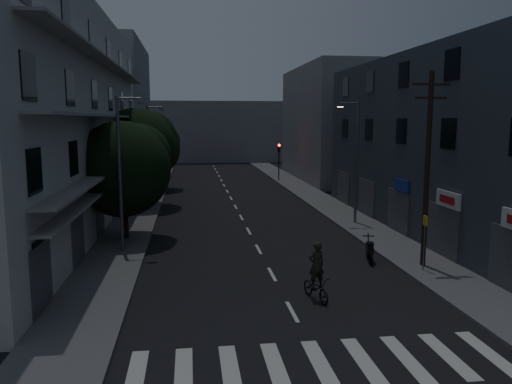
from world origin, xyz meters
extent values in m
plane|color=black|center=(0.00, 25.00, 0.00)|extent=(160.00, 160.00, 0.00)
cube|color=#565659|center=(-7.50, 25.00, 0.07)|extent=(3.00, 90.00, 0.15)
cube|color=#565659|center=(7.50, 25.00, 0.07)|extent=(3.00, 90.00, 0.15)
cube|color=beige|center=(-5.20, -2.00, 0.01)|extent=(0.50, 3.00, 0.01)
cube|color=beige|center=(-3.90, -2.00, 0.01)|extent=(0.50, 3.00, 0.01)
cube|color=beige|center=(-2.60, -2.00, 0.01)|extent=(0.50, 3.00, 0.01)
cube|color=beige|center=(-1.30, -2.00, 0.01)|extent=(0.50, 3.00, 0.01)
cube|color=beige|center=(0.00, -2.00, 0.01)|extent=(0.50, 3.00, 0.01)
cube|color=beige|center=(1.30, -2.00, 0.01)|extent=(0.50, 3.00, 0.01)
cube|color=beige|center=(2.60, -2.00, 0.01)|extent=(0.50, 3.00, 0.01)
cube|color=beige|center=(3.90, -2.00, 0.01)|extent=(0.50, 3.00, 0.01)
cube|color=beige|center=(5.20, -2.00, 0.01)|extent=(0.50, 3.00, 0.01)
cube|color=beige|center=(0.00, 2.00, 0.01)|extent=(0.15, 2.00, 0.01)
cube|color=beige|center=(0.00, 6.50, 0.01)|extent=(0.15, 2.00, 0.01)
cube|color=beige|center=(0.00, 11.00, 0.01)|extent=(0.15, 2.00, 0.01)
cube|color=beige|center=(0.00, 15.50, 0.01)|extent=(0.15, 2.00, 0.01)
cube|color=beige|center=(0.00, 20.00, 0.01)|extent=(0.15, 2.00, 0.01)
cube|color=beige|center=(0.00, 24.50, 0.01)|extent=(0.15, 2.00, 0.01)
cube|color=beige|center=(0.00, 29.00, 0.01)|extent=(0.15, 2.00, 0.01)
cube|color=beige|center=(0.00, 33.50, 0.01)|extent=(0.15, 2.00, 0.01)
cube|color=beige|center=(0.00, 38.00, 0.01)|extent=(0.15, 2.00, 0.01)
cube|color=beige|center=(0.00, 42.50, 0.01)|extent=(0.15, 2.00, 0.01)
cube|color=beige|center=(0.00, 47.00, 0.01)|extent=(0.15, 2.00, 0.01)
cube|color=beige|center=(0.00, 51.50, 0.01)|extent=(0.15, 2.00, 0.01)
cube|color=beige|center=(0.00, 56.00, 0.01)|extent=(0.15, 2.00, 0.01)
cube|color=beige|center=(0.00, 60.50, 0.01)|extent=(0.15, 2.00, 0.01)
cube|color=#B4B5AF|center=(-12.00, 18.00, 7.00)|extent=(6.00, 36.00, 14.00)
cube|color=black|center=(-8.98, 3.00, 2.00)|extent=(0.06, 1.60, 1.60)
cube|color=black|center=(-8.98, 9.00, 2.00)|extent=(0.06, 1.60, 1.60)
cube|color=black|center=(-8.98, 15.00, 2.00)|extent=(0.06, 1.60, 1.60)
cube|color=black|center=(-8.98, 21.00, 2.00)|extent=(0.06, 1.60, 1.60)
cube|color=black|center=(-8.98, 27.00, 2.00)|extent=(0.06, 1.60, 1.60)
cube|color=black|center=(-8.98, 33.00, 2.00)|extent=(0.06, 1.60, 1.60)
cube|color=black|center=(-8.98, 3.00, 5.20)|extent=(0.06, 1.60, 1.60)
cube|color=black|center=(-8.98, 9.00, 5.20)|extent=(0.06, 1.60, 1.60)
cube|color=black|center=(-8.98, 15.00, 5.20)|extent=(0.06, 1.60, 1.60)
cube|color=black|center=(-8.98, 21.00, 5.20)|extent=(0.06, 1.60, 1.60)
cube|color=black|center=(-8.98, 27.00, 5.20)|extent=(0.06, 1.60, 1.60)
cube|color=black|center=(-8.98, 33.00, 5.20)|extent=(0.06, 1.60, 1.60)
cube|color=black|center=(-8.98, 3.00, 8.40)|extent=(0.06, 1.60, 1.60)
cube|color=black|center=(-8.98, 9.00, 8.40)|extent=(0.06, 1.60, 1.60)
cube|color=black|center=(-8.98, 15.00, 8.40)|extent=(0.06, 1.60, 1.60)
cube|color=black|center=(-8.98, 21.00, 8.40)|extent=(0.06, 1.60, 1.60)
cube|color=black|center=(-8.98, 27.00, 8.40)|extent=(0.06, 1.60, 1.60)
cube|color=black|center=(-8.98, 33.00, 8.40)|extent=(0.06, 1.60, 1.60)
cube|color=black|center=(-8.98, 9.00, 11.60)|extent=(0.06, 1.60, 1.60)
cube|color=black|center=(-8.98, 15.00, 11.60)|extent=(0.06, 1.60, 1.60)
cube|color=black|center=(-8.98, 21.00, 11.60)|extent=(0.06, 1.60, 1.60)
cube|color=black|center=(-8.98, 27.00, 11.60)|extent=(0.06, 1.60, 1.60)
cube|color=black|center=(-8.98, 33.00, 11.60)|extent=(0.06, 1.60, 1.60)
cube|color=gray|center=(-8.50, 18.00, 4.00)|extent=(1.00, 32.40, 0.12)
cube|color=gray|center=(-8.50, 18.00, 7.20)|extent=(1.00, 32.40, 0.12)
cube|color=gray|center=(-8.50, 18.00, 10.40)|extent=(1.00, 32.40, 0.12)
cube|color=gray|center=(-8.60, 18.00, 3.10)|extent=(0.80, 32.40, 0.12)
cube|color=#424247|center=(-8.97, 3.00, 1.40)|extent=(0.06, 2.40, 2.40)
cube|color=#424247|center=(-8.97, 9.00, 1.40)|extent=(0.06, 2.40, 2.40)
cube|color=#424247|center=(-8.97, 15.00, 1.40)|extent=(0.06, 2.40, 2.40)
cube|color=#424247|center=(-8.97, 21.00, 1.40)|extent=(0.06, 2.40, 2.40)
cube|color=#424247|center=(-8.97, 27.00, 1.40)|extent=(0.06, 2.40, 2.40)
cube|color=#424247|center=(-8.97, 33.00, 1.40)|extent=(0.06, 2.40, 2.40)
cube|color=#2E343E|center=(12.00, 14.00, 5.50)|extent=(6.00, 28.00, 11.00)
cube|color=black|center=(8.98, 8.00, 6.30)|extent=(0.06, 1.40, 1.50)
cube|color=black|center=(8.98, 13.50, 6.30)|extent=(0.06, 1.40, 1.50)
cube|color=black|center=(8.98, 19.00, 6.30)|extent=(0.06, 1.40, 1.50)
cube|color=black|center=(8.98, 24.50, 6.30)|extent=(0.06, 1.40, 1.50)
cube|color=black|center=(8.98, 8.00, 9.60)|extent=(0.06, 1.40, 1.50)
cube|color=black|center=(8.98, 13.50, 9.60)|extent=(0.06, 1.40, 1.50)
cube|color=black|center=(8.98, 19.00, 9.60)|extent=(0.06, 1.40, 1.50)
cube|color=black|center=(8.98, 24.50, 9.60)|extent=(0.06, 1.40, 1.50)
cube|color=#424247|center=(8.97, 2.50, 1.40)|extent=(0.06, 3.00, 2.60)
cube|color=#424247|center=(8.97, 8.00, 1.40)|extent=(0.06, 3.00, 2.60)
cube|color=#424247|center=(8.97, 13.50, 1.40)|extent=(0.06, 3.00, 2.60)
cube|color=#424247|center=(8.97, 19.00, 1.40)|extent=(0.06, 3.00, 2.60)
cube|color=#424247|center=(8.97, 24.50, 1.40)|extent=(0.06, 3.00, 2.60)
cube|color=silver|center=(8.90, 7.50, 3.10)|extent=(0.12, 2.20, 0.80)
cube|color=#B21414|center=(8.82, 7.50, 3.10)|extent=(0.02, 1.40, 0.36)
cube|color=navy|center=(8.90, 13.00, 3.10)|extent=(0.12, 2.00, 0.70)
cube|color=slate|center=(-12.00, 48.00, 8.00)|extent=(6.00, 20.00, 16.00)
cube|color=slate|center=(12.00, 42.00, 6.50)|extent=(6.00, 20.00, 13.00)
cube|color=slate|center=(0.00, 70.00, 5.00)|extent=(24.00, 8.00, 10.00)
cylinder|color=black|center=(-7.44, 13.99, 1.98)|extent=(0.44, 0.44, 3.66)
sphere|color=black|center=(-7.44, 13.99, 4.18)|extent=(5.50, 5.50, 5.50)
sphere|color=black|center=(-6.61, 14.68, 4.87)|extent=(3.85, 3.85, 3.85)
sphere|color=black|center=(-8.12, 13.44, 4.59)|extent=(3.57, 3.57, 3.57)
cylinder|color=black|center=(-7.74, 25.07, 2.24)|extent=(0.44, 0.44, 4.18)
sphere|color=black|center=(-7.74, 25.07, 4.75)|extent=(6.30, 6.30, 6.30)
sphere|color=black|center=(-6.79, 25.86, 5.54)|extent=(4.41, 4.41, 4.41)
sphere|color=black|center=(-8.52, 24.44, 5.22)|extent=(4.09, 4.09, 4.09)
cylinder|color=black|center=(-7.22, 35.43, 1.96)|extent=(0.44, 0.44, 3.61)
sphere|color=black|center=(-7.22, 35.43, 4.12)|extent=(5.39, 5.39, 5.39)
sphere|color=black|center=(-6.41, 36.10, 4.80)|extent=(3.77, 3.77, 3.77)
sphere|color=black|center=(-7.90, 34.89, 4.53)|extent=(3.50, 3.50, 3.50)
cylinder|color=black|center=(6.47, 40.71, 1.75)|extent=(0.12, 0.12, 3.20)
cube|color=black|center=(6.47, 40.71, 3.80)|extent=(0.28, 0.22, 0.90)
sphere|color=#FF0C05|center=(6.47, 40.56, 4.13)|extent=(0.22, 0.22, 0.22)
sphere|color=#3F330C|center=(6.47, 40.56, 3.83)|extent=(0.22, 0.22, 0.22)
sphere|color=black|center=(6.47, 40.56, 3.53)|extent=(0.22, 0.22, 0.22)
cylinder|color=black|center=(-6.44, 41.49, 1.75)|extent=(0.12, 0.12, 3.20)
cube|color=black|center=(-6.44, 41.49, 3.80)|extent=(0.28, 0.22, 0.90)
sphere|color=black|center=(-6.44, 41.34, 4.13)|extent=(0.22, 0.22, 0.22)
sphere|color=#3F330C|center=(-6.44, 41.34, 3.83)|extent=(0.22, 0.22, 0.22)
sphere|color=#0CFF26|center=(-6.44, 41.34, 3.53)|extent=(0.22, 0.22, 0.22)
cylinder|color=slate|center=(-7.19, 11.07, 4.15)|extent=(0.18, 0.18, 8.00)
cylinder|color=slate|center=(-6.59, 11.07, 8.05)|extent=(1.20, 0.10, 0.10)
cube|color=slate|center=(-5.99, 11.07, 7.90)|extent=(0.45, 0.25, 0.18)
cube|color=#4C4C4C|center=(-5.99, 11.07, 7.80)|extent=(0.35, 0.18, 0.04)
cylinder|color=#5C5E63|center=(7.34, 16.63, 4.15)|extent=(0.18, 0.18, 8.00)
cylinder|color=#5C5E63|center=(6.74, 16.63, 8.05)|extent=(1.20, 0.10, 0.10)
cube|color=#5C5E63|center=(6.14, 16.63, 7.90)|extent=(0.45, 0.25, 0.18)
cube|color=#FFD88C|center=(6.14, 16.63, 7.80)|extent=(0.35, 0.18, 0.04)
cylinder|color=#5A5D62|center=(-7.11, 28.62, 4.15)|extent=(0.18, 0.18, 8.00)
cylinder|color=#5A5D62|center=(-6.51, 28.62, 8.05)|extent=(1.20, 0.10, 0.10)
cube|color=#5A5D62|center=(-5.91, 28.62, 7.90)|extent=(0.45, 0.25, 0.18)
cube|color=#4C4C4C|center=(-5.91, 28.62, 7.80)|extent=(0.35, 0.18, 0.04)
cylinder|color=black|center=(7.25, 6.54, 4.65)|extent=(0.24, 0.24, 9.00)
cube|color=black|center=(7.25, 6.54, 8.55)|extent=(1.80, 0.10, 0.10)
cube|color=black|center=(7.25, 6.54, 7.95)|extent=(1.50, 0.10, 0.10)
cylinder|color=#595B60|center=(6.90, 5.79, 1.40)|extent=(0.06, 0.06, 2.50)
cube|color=yellow|center=(6.90, 5.79, 2.45)|extent=(0.05, 0.35, 0.45)
torus|color=black|center=(4.99, 7.33, 0.32)|extent=(0.29, 0.76, 0.76)
torus|color=black|center=(5.30, 8.58, 0.32)|extent=(0.29, 0.76, 0.76)
cube|color=black|center=(5.14, 7.96, 0.66)|extent=(0.54, 1.21, 0.37)
cube|color=black|center=(5.11, 7.80, 0.94)|extent=(0.43, 0.54, 0.11)
cylinder|color=black|center=(5.28, 8.53, 0.80)|extent=(0.17, 0.47, 0.90)
cube|color=black|center=(5.31, 8.63, 1.12)|extent=(0.58, 0.18, 0.04)
imported|color=black|center=(1.17, 3.07, 0.48)|extent=(1.12, 1.95, 0.97)
imported|color=black|center=(1.17, 3.07, 1.41)|extent=(0.77, 0.61, 1.85)
camera|label=1|loc=(-3.62, -15.12, 6.96)|focal=35.00mm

